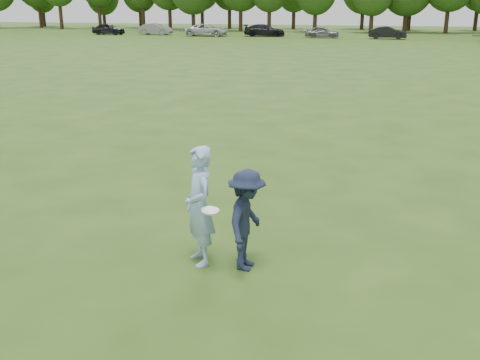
{
  "coord_description": "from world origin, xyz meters",
  "views": [
    {
      "loc": [
        2.09,
        -8.33,
        3.95
      ],
      "look_at": [
        -0.3,
        0.37,
        1.1
      ],
      "focal_mm": 42.0,
      "sensor_mm": 36.0,
      "label": 1
    }
  ],
  "objects": [
    {
      "name": "car_e",
      "position": [
        -6.61,
        60.01,
        0.68
      ],
      "size": [
        4.07,
        1.87,
        1.35
      ],
      "primitive_type": "imported",
      "rotation": [
        0.0,
        0.0,
        1.64
      ],
      "color": "slate",
      "rests_on": "ground"
    },
    {
      "name": "car_a",
      "position": [
        -34.27,
        59.73,
        0.72
      ],
      "size": [
        4.22,
        1.72,
        1.44
      ],
      "primitive_type": "imported",
      "rotation": [
        0.0,
        0.0,
        1.56
      ],
      "color": "black",
      "rests_on": "ground"
    },
    {
      "name": "defender",
      "position": [
        0.08,
        -0.63,
        0.8
      ],
      "size": [
        0.63,
        1.05,
        1.59
      ],
      "primitive_type": "imported",
      "rotation": [
        0.0,
        0.0,
        1.54
      ],
      "color": "#1A223A",
      "rests_on": "ground"
    },
    {
      "name": "ground",
      "position": [
        0.0,
        0.0,
        0.0
      ],
      "size": [
        200.0,
        200.0,
        0.0
      ],
      "primitive_type": "plane",
      "color": "#294A15",
      "rests_on": "ground"
    },
    {
      "name": "car_b",
      "position": [
        -28.27,
        61.05,
        0.72
      ],
      "size": [
        4.38,
        1.56,
        1.44
      ],
      "primitive_type": "imported",
      "rotation": [
        0.0,
        0.0,
        1.56
      ],
      "color": "gray",
      "rests_on": "ground"
    },
    {
      "name": "car_c",
      "position": [
        -20.91,
        59.95,
        0.73
      ],
      "size": [
        5.42,
        2.74,
        1.47
      ],
      "primitive_type": "imported",
      "rotation": [
        0.0,
        0.0,
        1.63
      ],
      "color": "silver",
      "rests_on": "ground"
    },
    {
      "name": "car_d",
      "position": [
        -13.86,
        61.23,
        0.73
      ],
      "size": [
        5.23,
        2.61,
        1.46
      ],
      "primitive_type": "imported",
      "rotation": [
        0.0,
        0.0,
        1.69
      ],
      "color": "black",
      "rests_on": "ground"
    },
    {
      "name": "thrower",
      "position": [
        -0.67,
        -0.63,
        0.95
      ],
      "size": [
        0.78,
        0.83,
        1.9
      ],
      "primitive_type": "imported",
      "rotation": [
        0.0,
        0.0,
        -0.92
      ],
      "color": "#97BDEA",
      "rests_on": "ground"
    },
    {
      "name": "car_f",
      "position": [
        0.92,
        59.8,
        0.7
      ],
      "size": [
        4.27,
        1.58,
        1.4
      ],
      "primitive_type": "imported",
      "rotation": [
        0.0,
        0.0,
        1.55
      ],
      "color": "black",
      "rests_on": "ground"
    },
    {
      "name": "disc_in_play",
      "position": [
        -0.39,
        -0.95,
        1.02
      ],
      "size": [
        0.33,
        0.33,
        0.07
      ],
      "color": "white",
      "rests_on": "ground"
    }
  ]
}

